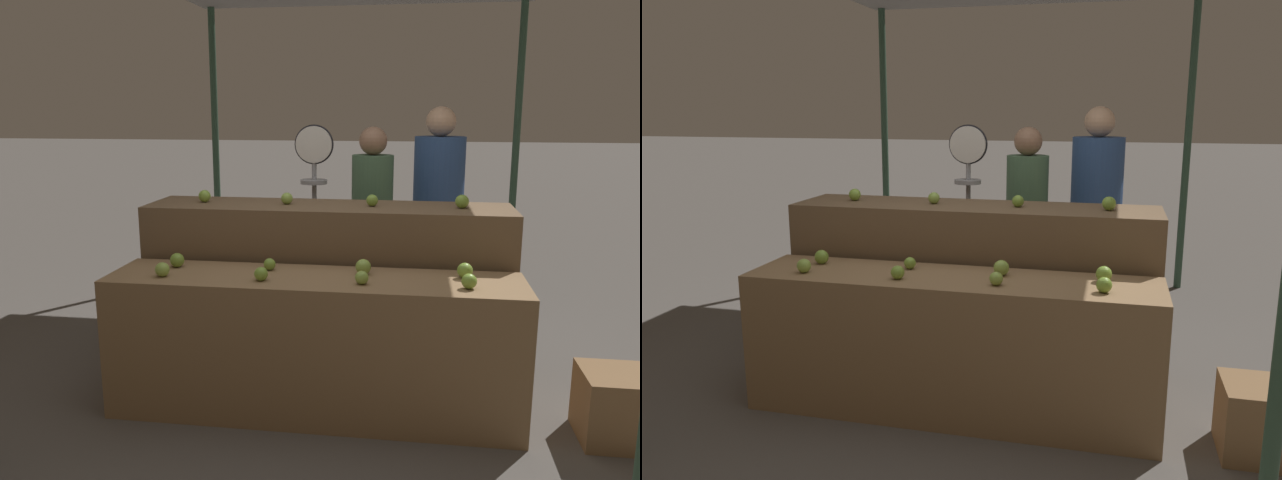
% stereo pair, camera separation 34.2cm
% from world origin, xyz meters
% --- Properties ---
extents(ground_plane, '(60.00, 60.00, 0.00)m').
position_xyz_m(ground_plane, '(0.00, 0.00, 0.00)').
color(ground_plane, '#59544F').
extents(display_counter_front, '(2.35, 0.55, 0.82)m').
position_xyz_m(display_counter_front, '(0.00, 0.00, 0.41)').
color(display_counter_front, olive).
rests_on(display_counter_front, ground_plane).
extents(display_counter_back, '(2.35, 0.55, 1.13)m').
position_xyz_m(display_counter_back, '(0.00, 0.60, 0.57)').
color(display_counter_back, brown).
rests_on(display_counter_back, ground_plane).
extents(apple_front_0, '(0.08, 0.08, 0.08)m').
position_xyz_m(apple_front_0, '(-0.85, -0.11, 0.86)').
color(apple_front_0, '#8EB247').
rests_on(apple_front_0, display_counter_front).
extents(apple_front_1, '(0.08, 0.08, 0.08)m').
position_xyz_m(apple_front_1, '(-0.28, -0.12, 0.85)').
color(apple_front_1, '#7AA338').
rests_on(apple_front_1, display_counter_front).
extents(apple_front_2, '(0.07, 0.07, 0.07)m').
position_xyz_m(apple_front_2, '(0.28, -0.11, 0.85)').
color(apple_front_2, '#8EB247').
rests_on(apple_front_2, display_counter_front).
extents(apple_front_3, '(0.08, 0.08, 0.08)m').
position_xyz_m(apple_front_3, '(0.85, -0.11, 0.86)').
color(apple_front_3, '#7AA338').
rests_on(apple_front_3, display_counter_front).
extents(apple_front_4, '(0.09, 0.09, 0.09)m').
position_xyz_m(apple_front_4, '(-0.84, 0.10, 0.86)').
color(apple_front_4, '#7AA338').
rests_on(apple_front_4, display_counter_front).
extents(apple_front_5, '(0.07, 0.07, 0.07)m').
position_xyz_m(apple_front_5, '(-0.28, 0.11, 0.85)').
color(apple_front_5, '#7AA338').
rests_on(apple_front_5, display_counter_front).
extents(apple_front_6, '(0.09, 0.09, 0.09)m').
position_xyz_m(apple_front_6, '(0.27, 0.10, 0.86)').
color(apple_front_6, '#8EB247').
rests_on(apple_front_6, display_counter_front).
extents(apple_front_7, '(0.09, 0.09, 0.09)m').
position_xyz_m(apple_front_7, '(0.84, 0.10, 0.86)').
color(apple_front_7, '#7AA338').
rests_on(apple_front_7, display_counter_front).
extents(apple_back_0, '(0.08, 0.08, 0.08)m').
position_xyz_m(apple_back_0, '(-0.83, 0.61, 1.17)').
color(apple_back_0, '#84AD3D').
rests_on(apple_back_0, display_counter_back).
extents(apple_back_1, '(0.08, 0.08, 0.08)m').
position_xyz_m(apple_back_1, '(-0.27, 0.60, 1.17)').
color(apple_back_1, '#8EB247').
rests_on(apple_back_1, display_counter_back).
extents(apple_back_2, '(0.08, 0.08, 0.08)m').
position_xyz_m(apple_back_2, '(0.28, 0.60, 1.17)').
color(apple_back_2, '#7AA338').
rests_on(apple_back_2, display_counter_back).
extents(apple_back_3, '(0.09, 0.09, 0.09)m').
position_xyz_m(apple_back_3, '(0.84, 0.60, 1.18)').
color(apple_back_3, '#7AA338').
rests_on(apple_back_3, display_counter_back).
extents(produce_scale, '(0.29, 0.20, 1.63)m').
position_xyz_m(produce_scale, '(-0.20, 1.24, 1.19)').
color(produce_scale, '#99999E').
rests_on(produce_scale, ground_plane).
extents(person_vendor_at_scale, '(0.40, 0.40, 1.61)m').
position_xyz_m(person_vendor_at_scale, '(0.23, 1.37, 0.94)').
color(person_vendor_at_scale, '#2D2D38').
rests_on(person_vendor_at_scale, ground_plane).
extents(person_customer_left, '(0.53, 0.53, 1.76)m').
position_xyz_m(person_customer_left, '(0.74, 1.64, 1.01)').
color(person_customer_left, '#2D2D38').
rests_on(person_customer_left, ground_plane).
extents(wooden_crate_side, '(0.38, 0.38, 0.38)m').
position_xyz_m(wooden_crate_side, '(1.65, -0.08, 0.19)').
color(wooden_crate_side, olive).
rests_on(wooden_crate_side, ground_plane).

